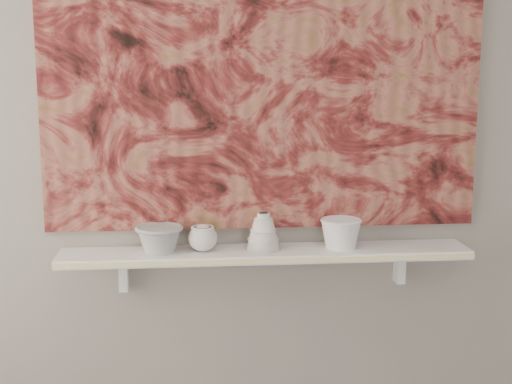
{
  "coord_description": "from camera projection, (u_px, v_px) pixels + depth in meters",
  "views": [
    {
      "loc": [
        -0.25,
        -0.84,
        1.56
      ],
      "look_at": [
        -0.04,
        1.49,
        1.13
      ],
      "focal_mm": 50.0,
      "sensor_mm": 36.0,
      "label": 1
    }
  ],
  "objects": [
    {
      "name": "cup_cream",
      "position": [
        203.0,
        238.0,
        2.41
      ],
      "size": [
        0.11,
        0.11,
        0.09
      ],
      "primitive_type": null,
      "rotation": [
        0.0,
        0.0,
        0.09
      ],
      "color": "silver",
      "rests_on": "shelf"
    },
    {
      "name": "bracket_right",
      "position": [
        399.0,
        266.0,
        2.56
      ],
      "size": [
        0.03,
        0.06,
        0.12
      ],
      "primitive_type": "cube",
      "color": "white",
      "rests_on": "wall_back"
    },
    {
      "name": "bracket_left",
      "position": [
        123.0,
        273.0,
        2.47
      ],
      "size": [
        0.03,
        0.06,
        0.12
      ],
      "primitive_type": "cube",
      "color": "white",
      "rests_on": "wall_back"
    },
    {
      "name": "painting",
      "position": [
        264.0,
        68.0,
        2.4
      ],
      "size": [
        1.5,
        0.02,
        1.1
      ],
      "primitive_type": "cube",
      "color": "maroon",
      "rests_on": "wall_back"
    },
    {
      "name": "wall_back",
      "position": [
        263.0,
        124.0,
        2.45
      ],
      "size": [
        3.6,
        0.0,
        3.6
      ],
      "primitive_type": "plane",
      "rotation": [
        1.57,
        0.0,
        0.0
      ],
      "color": "gray",
      "rests_on": "floor"
    },
    {
      "name": "bowl_grey",
      "position": [
        159.0,
        239.0,
        2.39
      ],
      "size": [
        0.19,
        0.19,
        0.09
      ],
      "primitive_type": null,
      "rotation": [
        0.0,
        0.0,
        0.17
      ],
      "color": "#969693",
      "rests_on": "shelf"
    },
    {
      "name": "bell_vessel",
      "position": [
        263.0,
        231.0,
        2.42
      ],
      "size": [
        0.14,
        0.14,
        0.13
      ],
      "primitive_type": null,
      "rotation": [
        0.0,
        0.0,
        0.2
      ],
      "color": "silver",
      "rests_on": "shelf"
    },
    {
      "name": "shelf_stripe",
      "position": [
        269.0,
        261.0,
        2.35
      ],
      "size": [
        1.4,
        0.01,
        0.02
      ],
      "primitive_type": "cube",
      "color": "#F9EAA6",
      "rests_on": "shelf"
    },
    {
      "name": "bowl_white",
      "position": [
        341.0,
        233.0,
        2.45
      ],
      "size": [
        0.15,
        0.15,
        0.1
      ],
      "primitive_type": null,
      "rotation": [
        0.0,
        0.0,
        0.08
      ],
      "color": "silver",
      "rests_on": "shelf"
    },
    {
      "name": "house_motif",
      "position": [
        392.0,
        158.0,
        2.49
      ],
      "size": [
        0.09,
        0.0,
        0.08
      ],
      "primitive_type": "cube",
      "color": "black",
      "rests_on": "painting"
    },
    {
      "name": "shelf",
      "position": [
        266.0,
        254.0,
        2.44
      ],
      "size": [
        1.4,
        0.18,
        0.03
      ],
      "primitive_type": "cube",
      "color": "white",
      "rests_on": "wall_back"
    }
  ]
}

